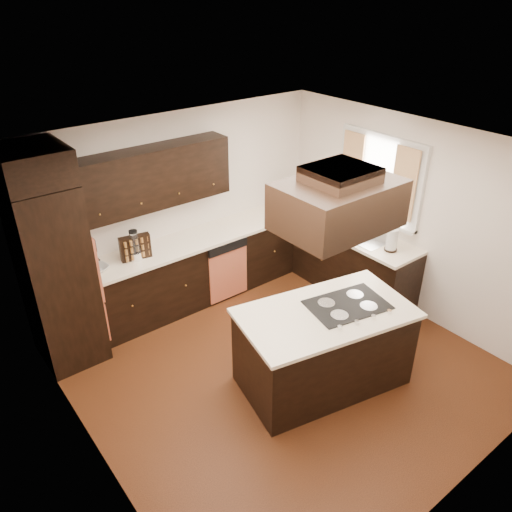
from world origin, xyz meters
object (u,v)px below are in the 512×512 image
at_px(island, 323,349).
at_px(spice_rack, 135,247).
at_px(oven_column, 57,276).
at_px(range_hood, 338,205).

relative_size(island, spice_rack, 4.68).
distance_m(oven_column, range_hood, 3.13).
relative_size(range_hood, spice_rack, 2.88).
height_order(island, range_hood, range_hood).
bearing_deg(spice_rack, island, -54.70).
distance_m(island, range_hood, 1.73).
xyz_separation_m(oven_column, island, (1.98, -2.13, -0.62)).
relative_size(island, range_hood, 1.63).
xyz_separation_m(oven_column, range_hood, (1.88, -2.25, 1.10)).
xyz_separation_m(range_hood, spice_rack, (-0.92, 2.32, -1.09)).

